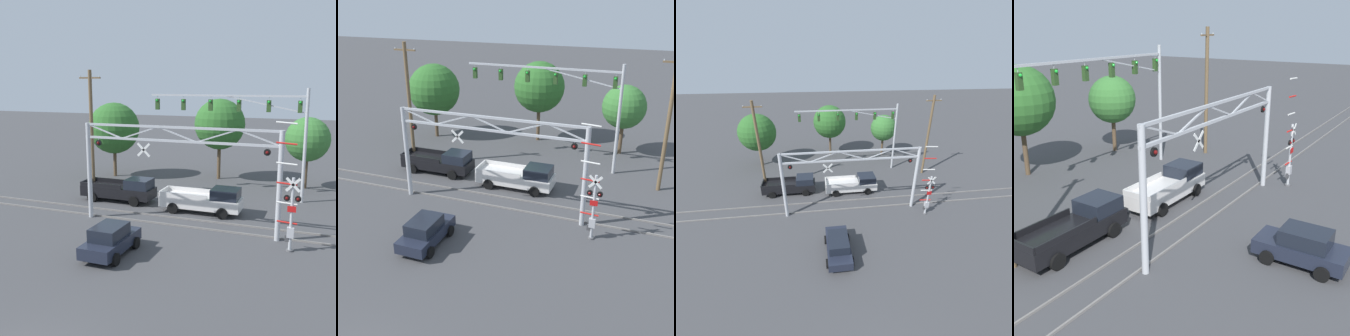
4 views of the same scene
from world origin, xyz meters
TOP-DOWN VIEW (x-y plane):
  - rail_track_near at (0.00, 14.76)m, footprint 80.00×0.08m
  - rail_track_far at (0.00, 16.20)m, footprint 80.00×0.08m
  - crossing_gantry at (-0.01, 14.48)m, footprint 12.38×0.31m
  - crossing_signal_mast at (6.79, 13.13)m, footprint 1.47×0.35m
  - traffic_signal_span at (3.32, 23.13)m, footprint 12.23×0.39m
  - pickup_truck_lead at (0.81, 18.06)m, footprint 5.55×2.12m
  - pickup_truck_following at (-5.83, 18.63)m, footprint 5.56×2.12m
  - sedan_waiting at (-1.79, 9.37)m, footprint 1.96×3.88m
  - utility_pole_left at (-8.76, 19.42)m, footprint 1.80×0.28m
  - background_tree_beyond_span at (-10.51, 26.35)m, footprint 4.79×4.79m
  - background_tree_far_left_verge at (-0.94, 28.73)m, footprint 4.62×4.62m
  - background_tree_far_right_verge at (6.79, 27.78)m, footprint 3.70×3.70m

SIDE VIEW (x-z plane):
  - rail_track_near at x=0.00m, z-range 0.00..0.10m
  - rail_track_far at x=0.00m, z-range 0.00..0.10m
  - sedan_waiting at x=-1.79m, z-range 0.00..1.62m
  - pickup_truck_lead at x=0.81m, z-range -0.03..1.81m
  - pickup_truck_following at x=-5.83m, z-range -0.03..1.81m
  - crossing_signal_mast at x=6.79m, z-range -1.21..5.65m
  - crossing_gantry at x=-0.01m, z-range 0.92..7.18m
  - background_tree_far_right_verge at x=6.79m, z-range 1.15..7.17m
  - background_tree_beyond_span at x=-10.51m, z-range 1.10..8.09m
  - utility_pole_left at x=-8.76m, z-range 0.15..9.90m
  - background_tree_far_left_verge at x=-0.94m, z-range 1.38..8.77m
  - traffic_signal_span at x=3.32m, z-range 1.88..10.30m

